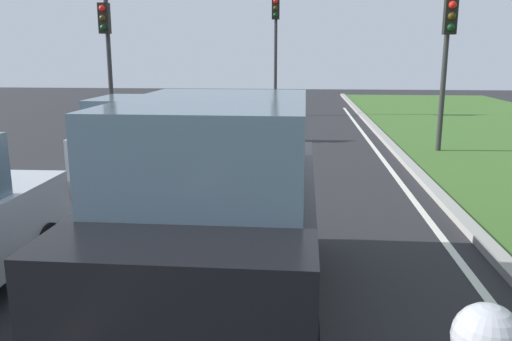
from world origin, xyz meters
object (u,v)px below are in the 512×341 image
(traffic_light_far_median, at_px, (276,33))
(traffic_light_overhead_left, at_px, (107,44))
(traffic_light_near_right, at_px, (447,45))
(car_hatchback_far, at_px, (135,138))
(car_suv_ahead, at_px, (219,208))

(traffic_light_far_median, bearing_deg, traffic_light_overhead_left, -124.14)
(traffic_light_near_right, bearing_deg, car_hatchback_far, -155.25)
(traffic_light_near_right, bearing_deg, traffic_light_far_median, 120.10)
(traffic_light_far_median, bearing_deg, car_hatchback_far, -101.60)
(car_hatchback_far, relative_size, traffic_light_near_right, 0.87)
(car_suv_ahead, xyz_separation_m, traffic_light_far_median, (-0.37, 18.15, 2.40))
(car_hatchback_far, relative_size, traffic_light_far_median, 0.69)
(car_hatchback_far, height_order, traffic_light_overhead_left, traffic_light_overhead_left)
(traffic_light_near_right, distance_m, traffic_light_overhead_left, 9.93)
(car_suv_ahead, distance_m, traffic_light_overhead_left, 12.33)
(traffic_light_far_median, bearing_deg, car_suv_ahead, -88.85)
(car_suv_ahead, bearing_deg, traffic_light_overhead_left, 115.58)
(car_suv_ahead, distance_m, traffic_light_far_median, 18.31)
(car_hatchback_far, relative_size, traffic_light_overhead_left, 0.85)
(traffic_light_overhead_left, bearing_deg, car_suv_ahead, -64.77)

